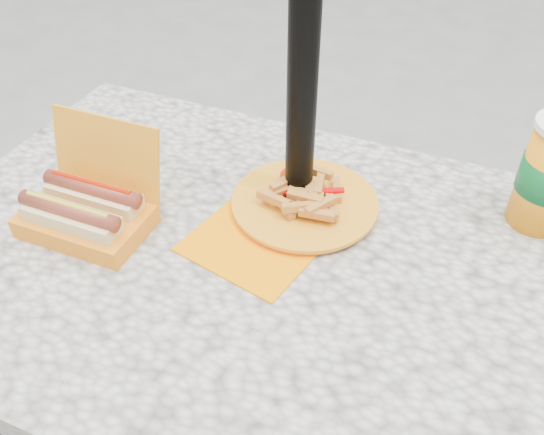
% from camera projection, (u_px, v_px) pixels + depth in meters
% --- Properties ---
extents(picnic_table, '(1.20, 0.80, 0.75)m').
position_uv_depth(picnic_table, '(264.00, 299.00, 1.02)').
color(picnic_table, beige).
rests_on(picnic_table, ground).
extents(umbrella_pole, '(0.05, 0.05, 2.20)m').
position_uv_depth(umbrella_pole, '(305.00, 11.00, 0.83)').
color(umbrella_pole, black).
rests_on(umbrella_pole, ground).
extents(hotdog_box, '(0.21, 0.17, 0.17)m').
position_uv_depth(hotdog_box, '(87.00, 210.00, 0.98)').
color(hotdog_box, orange).
rests_on(hotdog_box, picnic_table).
extents(fries_plate, '(0.30, 0.37, 0.05)m').
position_uv_depth(fries_plate, '(301.00, 204.00, 1.03)').
color(fries_plate, '#FF8700').
rests_on(fries_plate, picnic_table).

